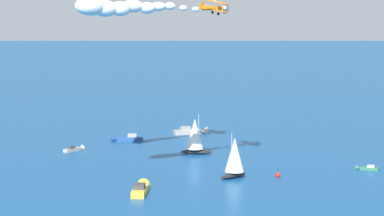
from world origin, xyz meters
name	(u,v)px	position (x,y,z in m)	size (l,w,h in m)	color
ground_plane	(194,170)	(0.00, 0.00, 0.00)	(2000.00, 2000.00, 0.00)	navy
motorboat_far_port	(192,131)	(-48.14, 17.09, 0.75)	(3.10, 9.78, 2.80)	#9E9993
motorboat_far_stbd	(126,138)	(-42.80, -3.67, 0.66)	(4.48, 8.70, 2.45)	#23478C
sailboat_offshore	(234,157)	(10.55, 4.90, 4.27)	(5.31, 7.42, 9.35)	black
motorboat_trailing	(141,189)	(17.45, -17.22, 0.74)	(9.69, 6.07, 2.76)	gold
motorboat_ahead	(366,168)	(13.17, 34.85, 0.39)	(4.54, 4.41, 1.46)	#33704C
motorboat_mid_cluster	(75,149)	(-32.29, -19.61, 0.47)	(4.51, 5.83, 1.73)	#9E9993
sailboat_outer_ring_a	(195,136)	(-18.08, 6.84, 4.40)	(5.54, 7.61, 9.63)	black
marker_buoy	(278,175)	(13.21, 13.56, 0.39)	(1.10, 1.10, 2.10)	red
biplane_wingman	(214,7)	(9.30, 0.79, 34.87)	(7.39, 7.12, 3.66)	orange
smoke_trail_wingman	(116,7)	(17.19, -21.64, 34.78)	(11.56, 27.39, 4.10)	white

